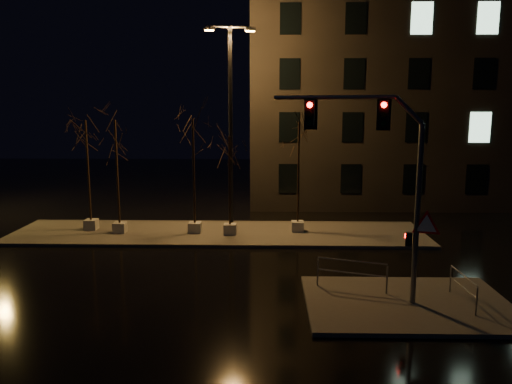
{
  "coord_description": "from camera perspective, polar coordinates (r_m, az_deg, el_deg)",
  "views": [
    {
      "loc": [
        2.66,
        -19.95,
        6.79
      ],
      "look_at": [
        2.1,
        3.29,
        2.8
      ],
      "focal_mm": 35.0,
      "sensor_mm": 36.0,
      "label": 1
    }
  ],
  "objects": [
    {
      "name": "tree_2",
      "position": [
        26.15,
        -7.19,
        5.39
      ],
      "size": [
        1.8,
        1.8,
        6.19
      ],
      "color": "#AAA99F",
      "rests_on": "median"
    },
    {
      "name": "traffic_signal_mast",
      "position": [
        17.2,
        14.41,
        2.65
      ],
      "size": [
        5.58,
        1.55,
        7.02
      ],
      "rotation": [
        0.0,
        0.0,
        -0.25
      ],
      "color": "slate",
      "rests_on": "sidewalk_corner"
    },
    {
      "name": "tree_4",
      "position": [
        26.33,
        4.91,
        5.17
      ],
      "size": [
        1.8,
        1.8,
        6.01
      ],
      "color": "#AAA99F",
      "rests_on": "median"
    },
    {
      "name": "ground",
      "position": [
        21.24,
        -5.95,
        -8.96
      ],
      "size": [
        90.0,
        90.0,
        0.0
      ],
      "primitive_type": "plane",
      "color": "black",
      "rests_on": "ground"
    },
    {
      "name": "sidewalk_corner",
      "position": [
        18.41,
        16.91,
        -12.09
      ],
      "size": [
        7.0,
        5.0,
        0.15
      ],
      "primitive_type": "cube",
      "color": "#4C4B44",
      "rests_on": "ground"
    },
    {
      "name": "guard_rail_b",
      "position": [
        18.65,
        22.59,
        -9.77
      ],
      "size": [
        0.14,
        2.12,
        1.01
      ],
      "rotation": [
        0.0,
        0.0,
        1.61
      ],
      "color": "slate",
      "rests_on": "sidewalk_corner"
    },
    {
      "name": "median",
      "position": [
        26.93,
        -4.34,
        -4.73
      ],
      "size": [
        22.0,
        5.0,
        0.15
      ],
      "primitive_type": "cube",
      "color": "#4C4B44",
      "rests_on": "ground"
    },
    {
      "name": "building",
      "position": [
        39.61,
        18.33,
        10.28
      ],
      "size": [
        25.0,
        12.0,
        15.0
      ],
      "primitive_type": "cube",
      "color": "black",
      "rests_on": "ground"
    },
    {
      "name": "streetlight_main",
      "position": [
        27.28,
        -2.93,
        8.9
      ],
      "size": [
        2.71,
        0.73,
        10.83
      ],
      "rotation": [
        0.0,
        0.0,
        0.16
      ],
      "color": "black",
      "rests_on": "median"
    },
    {
      "name": "tree_3",
      "position": [
        25.71,
        -3.06,
        3.87
      ],
      "size": [
        1.8,
        1.8,
        5.3
      ],
      "color": "#AAA99F",
      "rests_on": "median"
    },
    {
      "name": "tree_1",
      "position": [
        26.94,
        -15.71,
        5.14
      ],
      "size": [
        1.8,
        1.8,
        6.13
      ],
      "color": "#AAA99F",
      "rests_on": "median"
    },
    {
      "name": "tree_0",
      "position": [
        28.15,
        -18.78,
        5.1
      ],
      "size": [
        1.8,
        1.8,
        6.09
      ],
      "color": "#AAA99F",
      "rests_on": "median"
    },
    {
      "name": "guard_rail_a",
      "position": [
        18.79,
        10.88,
        -8.79
      ],
      "size": [
        2.45,
        0.85,
        1.11
      ],
      "rotation": [
        0.0,
        0.0,
        -0.32
      ],
      "color": "slate",
      "rests_on": "sidewalk_corner"
    }
  ]
}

